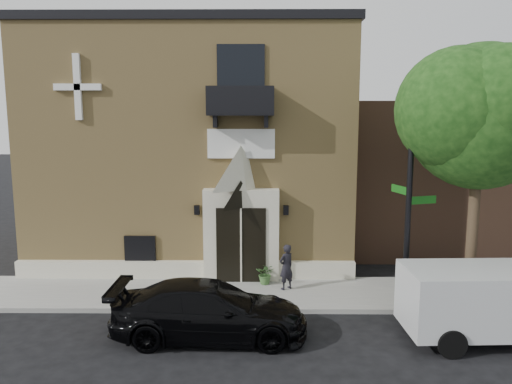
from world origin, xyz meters
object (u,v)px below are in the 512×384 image
cargo_van (504,301)px  fire_hydrant (485,295)px  black_sedan (210,310)px  pedestrian_near (286,267)px  dumpster (493,287)px  street_sign (409,204)px

cargo_van → fire_hydrant: cargo_van is taller
black_sedan → pedestrian_near: bearing=-33.3°
fire_hydrant → pedestrian_near: (-5.92, 1.46, 0.41)m
dumpster → pedestrian_near: (-6.19, 1.33, 0.18)m
black_sedan → fire_hydrant: (8.12, 1.86, -0.25)m
fire_hydrant → cargo_van: bearing=-102.3°
street_sign → cargo_van: bearing=-60.8°
dumpster → black_sedan: bearing=172.4°
dumpster → fire_hydrant: bearing=-175.1°
cargo_van → pedestrian_near: bearing=145.8°
fire_hydrant → dumpster: (0.27, 0.13, 0.22)m
cargo_van → fire_hydrant: 2.11m
pedestrian_near → dumpster: bearing=130.2°
fire_hydrant → dumpster: 0.38m
cargo_van → pedestrian_near: 6.48m
cargo_van → street_sign: (-2.01, 1.92, 2.22)m
black_sedan → street_sign: bearing=-72.1°
black_sedan → pedestrian_near: size_ratio=3.40×
cargo_van → pedestrian_near: cargo_van is taller
street_sign → fire_hydrant: size_ratio=8.74×
street_sign → dumpster: (2.71, 0.19, -2.59)m
cargo_van → street_sign: size_ratio=0.78×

